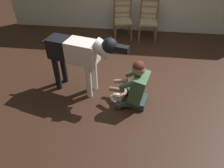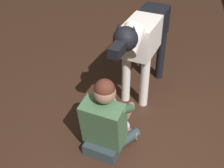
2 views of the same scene
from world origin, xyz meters
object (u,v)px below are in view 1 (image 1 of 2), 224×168
Objects in this scene: person_sitting_on_floor at (136,87)px; large_dog at (80,54)px; dining_chair_left_of_pair at (123,17)px; hot_dog_on_plate at (117,97)px; dining_chair_right_of_pair at (149,18)px.

person_sitting_on_floor is 1.08m from large_dog.
large_dog is (-0.53, -2.38, 0.23)m from dining_chair_left_of_pair.
dining_chair_left_of_pair is at bearing 77.39° from large_dog.
hot_dog_on_plate is at bearing -87.15° from dining_chair_left_of_pair.
dining_chair_left_of_pair is at bearing 92.85° from hot_dog_on_plate.
dining_chair_right_of_pair reaches higher than hot_dog_on_plate.
dining_chair_left_of_pair is 0.67m from dining_chair_right_of_pair.
dining_chair_left_of_pair is 1.00× the size of dining_chair_right_of_pair.
large_dog reaches higher than person_sitting_on_floor.
hot_dog_on_plate is (0.66, -0.16, -0.75)m from large_dog.
dining_chair_left_of_pair is 1.16× the size of person_sitting_on_floor.
dining_chair_left_of_pair is 0.64× the size of large_dog.
person_sitting_on_floor is 0.45m from hot_dog_on_plate.
hot_dog_on_plate is at bearing -102.03° from dining_chair_right_of_pair.
dining_chair_left_of_pair reaches higher than hot_dog_on_plate.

